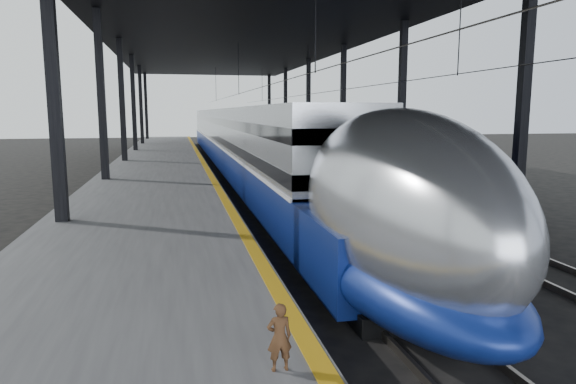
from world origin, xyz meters
name	(u,v)px	position (x,y,z in m)	size (l,w,h in m)	color
ground	(287,296)	(0.00, 0.00, 0.00)	(160.00, 160.00, 0.00)	black
platform	(158,176)	(-3.50, 20.00, 0.50)	(6.00, 80.00, 1.00)	#4C4C4F
yellow_strip	(205,166)	(-0.70, 20.00, 1.00)	(0.30, 80.00, 0.01)	gold
rails	(290,179)	(4.50, 20.00, 0.08)	(6.52, 80.00, 0.16)	slate
canopy	(247,28)	(1.90, 20.00, 9.12)	(18.00, 75.00, 9.47)	black
tgv_train	(238,142)	(2.00, 26.15, 2.09)	(3.11, 65.20, 4.46)	#ADB0B5
second_train	(281,137)	(7.00, 34.93, 1.98)	(2.83, 56.05, 3.90)	navy
child	(279,337)	(-1.24, -5.21, 1.44)	(0.32, 0.21, 0.88)	#482C18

